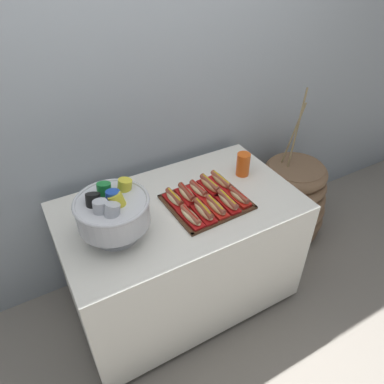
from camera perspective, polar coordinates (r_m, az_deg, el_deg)
ground_plane at (r=2.48m, az=-1.54°, el=-15.84°), size 10.00×10.00×0.00m
back_wall at (r=2.05m, az=-8.96°, el=17.41°), size 6.00×0.10×2.60m
buffet_table at (r=2.17m, az=-1.72°, el=-9.48°), size 1.29×0.75×0.77m
floor_vase at (r=2.82m, az=15.14°, el=-1.28°), size 0.53×0.53×1.18m
serving_tray at (r=1.93m, az=2.32°, el=-1.60°), size 0.42×0.38×0.01m
hot_dog_0 at (r=1.80m, az=-0.22°, el=-3.90°), size 0.08×0.18×0.06m
hot_dog_1 at (r=1.83m, az=1.80°, el=-2.98°), size 0.07×0.18×0.06m
hot_dog_2 at (r=1.86m, az=3.73°, el=-2.28°), size 0.06×0.17×0.06m
hot_dog_3 at (r=1.90m, az=5.61°, el=-1.45°), size 0.06×0.18×0.06m
hot_dog_4 at (r=1.94m, az=7.40°, el=-0.75°), size 0.07×0.16×0.06m
hot_dog_5 at (r=1.91m, az=-2.79°, el=-1.07°), size 0.07×0.16×0.06m
hot_dog_6 at (r=1.94m, az=-0.85°, el=-0.30°), size 0.07×0.17×0.06m
hot_dog_7 at (r=1.97m, az=1.02°, el=0.33°), size 0.08×0.16×0.06m
hot_dog_8 at (r=2.00m, az=2.84°, el=1.11°), size 0.08×0.18×0.06m
hot_dog_9 at (r=2.04m, az=4.60°, el=1.71°), size 0.07×0.18×0.06m
punch_bowl at (r=1.69m, az=-12.42°, el=-2.95°), size 0.35×0.35×0.27m
cup_stack at (r=2.13m, az=8.05°, el=4.34°), size 0.08×0.08×0.14m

